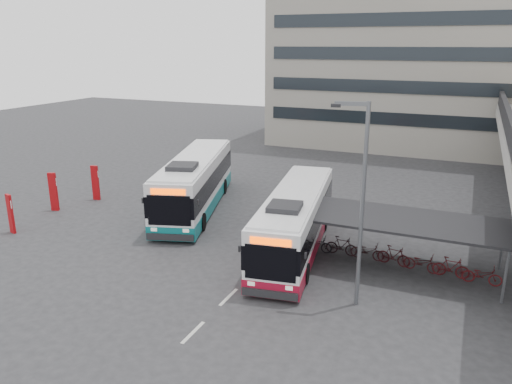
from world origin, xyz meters
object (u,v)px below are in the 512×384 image
at_px(pedestrian, 197,208).
at_px(lamp_post, 360,194).
at_px(bus_teal, 195,183).
at_px(bus_main, 295,221).

xyz_separation_m(pedestrian, lamp_post, (10.95, -5.90, 3.87)).
relative_size(bus_teal, lamp_post, 1.52).
xyz_separation_m(bus_main, pedestrian, (-6.74, 1.44, -0.64)).
height_order(bus_teal, lamp_post, lamp_post).
relative_size(bus_main, bus_teal, 0.92).
height_order(bus_main, pedestrian, bus_main).
xyz_separation_m(bus_main, bus_teal, (-8.34, 3.96, 0.14)).
bearing_deg(pedestrian, bus_teal, 33.10).
distance_m(bus_main, lamp_post, 6.93).
height_order(pedestrian, lamp_post, lamp_post).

